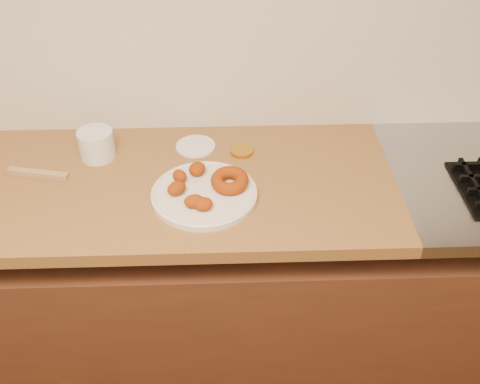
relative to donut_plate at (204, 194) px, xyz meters
name	(u,v)px	position (x,y,z in m)	size (l,w,h in m)	color
base_cabinet	(227,295)	(0.06, 0.08, -0.52)	(3.60, 0.60, 0.77)	#4E2816
butcher_block	(4,188)	(-0.59, 0.08, -0.03)	(2.30, 0.62, 0.04)	#8F5D37
backsplash	(222,40)	(0.06, 0.38, 0.29)	(3.60, 0.02, 0.60)	beige
donut_plate	(204,194)	(0.00, 0.00, 0.00)	(0.30, 0.30, 0.02)	silver
ring_donut	(229,181)	(0.07, 0.03, 0.03)	(0.11, 0.11, 0.04)	#8E3308
fried_dough_chunks	(190,187)	(-0.04, 0.00, 0.03)	(0.14, 0.22, 0.04)	#8E3308
plastic_tub	(96,144)	(-0.33, 0.21, 0.04)	(0.11, 0.11, 0.09)	silver
tub_lid	(196,146)	(-0.03, 0.25, 0.00)	(0.12, 0.12, 0.01)	silver
brass_jar_lid	(242,151)	(0.11, 0.21, 0.00)	(0.07, 0.07, 0.01)	#BD8023
wooden_utensil	(38,173)	(-0.49, 0.12, 0.00)	(0.19, 0.02, 0.01)	#9B794D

